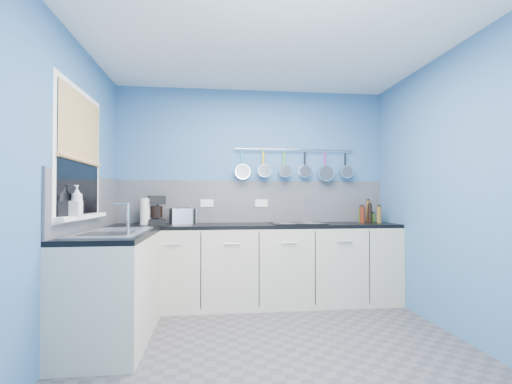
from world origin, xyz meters
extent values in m
cube|color=#47474C|center=(0.00, 0.00, -0.01)|extent=(3.20, 3.00, 0.02)
cube|color=white|center=(0.00, 0.00, 2.51)|extent=(3.20, 3.00, 0.02)
cube|color=#376696|center=(0.00, 1.51, 1.25)|extent=(3.20, 0.02, 2.50)
cube|color=#376696|center=(0.00, -1.51, 1.25)|extent=(3.20, 0.02, 2.50)
cube|color=#376696|center=(-1.61, 0.00, 1.25)|extent=(0.02, 3.00, 2.50)
cube|color=#376696|center=(1.61, 0.00, 1.25)|extent=(0.02, 3.00, 2.50)
cube|color=gray|center=(0.00, 1.49, 1.15)|extent=(3.20, 0.02, 0.50)
cube|color=gray|center=(-1.59, 0.60, 1.15)|extent=(0.02, 1.80, 0.50)
cube|color=#BDB79F|center=(0.00, 1.20, 0.43)|extent=(3.20, 0.60, 0.86)
cube|color=black|center=(0.00, 1.20, 0.88)|extent=(3.20, 0.60, 0.04)
cube|color=#BDB79F|center=(-1.30, 0.30, 0.43)|extent=(0.60, 1.20, 0.86)
cube|color=black|center=(-1.30, 0.30, 0.88)|extent=(0.60, 1.20, 0.04)
cube|color=white|center=(-1.58, 0.30, 1.55)|extent=(0.01, 1.00, 1.10)
cube|color=black|center=(-1.57, 0.30, 1.55)|extent=(0.01, 0.90, 1.00)
cube|color=tan|center=(-1.56, 0.30, 1.77)|extent=(0.01, 0.90, 0.55)
cube|color=white|center=(-1.55, 0.30, 1.04)|extent=(0.10, 0.98, 0.03)
cube|color=silver|center=(-1.30, 0.30, 0.90)|extent=(0.50, 0.95, 0.01)
cube|color=white|center=(-0.55, 1.48, 1.13)|extent=(0.15, 0.01, 0.09)
cube|color=white|center=(0.10, 1.48, 1.13)|extent=(0.15, 0.01, 0.09)
cylinder|color=silver|center=(0.50, 1.45, 1.78)|extent=(1.45, 0.02, 0.02)
imported|color=white|center=(-1.53, 0.12, 1.17)|extent=(0.10, 0.10, 0.24)
imported|color=white|center=(-1.53, 0.11, 1.14)|extent=(0.08, 0.09, 0.17)
cylinder|color=white|center=(-1.21, 1.25, 1.04)|extent=(0.16, 0.16, 0.29)
cube|color=silver|center=(-0.81, 1.29, 0.99)|extent=(0.30, 0.23, 0.17)
cylinder|color=silver|center=(-0.74, 1.34, 0.96)|extent=(0.09, 0.09, 0.12)
cube|color=black|center=(0.46, 1.17, 0.91)|extent=(0.58, 0.51, 0.01)
cylinder|color=#3F721E|center=(1.43, 1.32, 0.95)|extent=(0.05, 0.05, 0.11)
cylinder|color=brown|center=(1.37, 1.30, 1.03)|extent=(0.05, 0.05, 0.26)
cylinder|color=#265919|center=(1.29, 1.32, 0.98)|extent=(0.07, 0.07, 0.17)
cylinder|color=brown|center=(1.46, 1.21, 1.00)|extent=(0.05, 0.05, 0.19)
cylinder|color=black|center=(1.36, 1.23, 1.01)|extent=(0.05, 0.05, 0.22)
cylinder|color=#4C190C|center=(1.26, 1.24, 1.00)|extent=(0.06, 0.06, 0.19)
camera|label=1|loc=(-0.46, -2.83, 1.18)|focal=25.30mm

